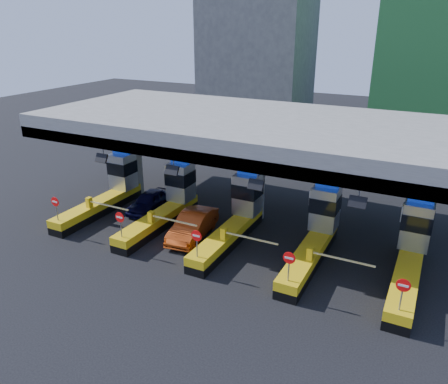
% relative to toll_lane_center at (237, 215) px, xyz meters
% --- Properties ---
extents(ground, '(120.00, 120.00, 0.00)m').
position_rel_toll_lane_center_xyz_m(ground, '(-0.00, -0.28, -1.40)').
color(ground, black).
rests_on(ground, ground).
extents(toll_canopy, '(28.00, 12.09, 7.00)m').
position_rel_toll_lane_center_xyz_m(toll_canopy, '(-0.00, 2.59, 4.74)').
color(toll_canopy, slate).
rests_on(toll_canopy, ground).
extents(toll_lane_far_left, '(4.43, 8.00, 4.16)m').
position_rel_toll_lane_center_xyz_m(toll_lane_far_left, '(-10.00, 0.00, 0.00)').
color(toll_lane_far_left, black).
rests_on(toll_lane_far_left, ground).
extents(toll_lane_left, '(4.43, 8.00, 4.16)m').
position_rel_toll_lane_center_xyz_m(toll_lane_left, '(-5.00, 0.00, 0.00)').
color(toll_lane_left, black).
rests_on(toll_lane_left, ground).
extents(toll_lane_center, '(4.43, 8.00, 4.16)m').
position_rel_toll_lane_center_xyz_m(toll_lane_center, '(0.00, 0.00, 0.00)').
color(toll_lane_center, black).
rests_on(toll_lane_center, ground).
extents(toll_lane_right, '(4.43, 8.00, 4.16)m').
position_rel_toll_lane_center_xyz_m(toll_lane_right, '(5.00, 0.00, 0.00)').
color(toll_lane_right, black).
rests_on(toll_lane_right, ground).
extents(toll_lane_far_right, '(4.43, 8.00, 4.16)m').
position_rel_toll_lane_center_xyz_m(toll_lane_far_right, '(10.00, 0.00, 0.00)').
color(toll_lane_far_right, black).
rests_on(toll_lane_far_right, ground).
extents(bg_building_concrete, '(14.00, 10.00, 18.00)m').
position_rel_toll_lane_center_xyz_m(bg_building_concrete, '(-14.00, 35.72, 7.60)').
color(bg_building_concrete, '#4C4C49').
rests_on(bg_building_concrete, ground).
extents(van, '(1.83, 4.18, 1.40)m').
position_rel_toll_lane_center_xyz_m(van, '(-7.21, 0.78, -0.70)').
color(van, black).
rests_on(van, ground).
extents(red_car, '(2.22, 4.93, 1.57)m').
position_rel_toll_lane_center_xyz_m(red_car, '(-2.38, -1.35, -0.61)').
color(red_car, '#A7370C').
rests_on(red_car, ground).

